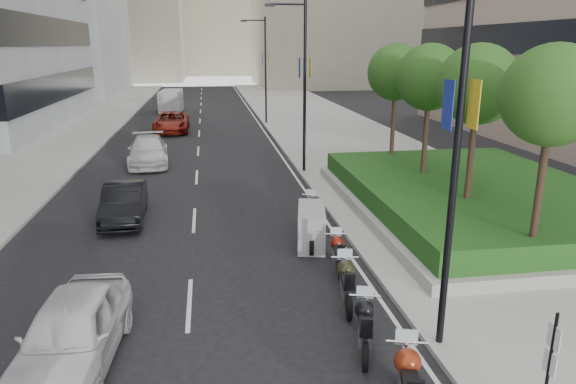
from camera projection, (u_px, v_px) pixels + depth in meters
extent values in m
cube|color=#9E9B93|center=(335.00, 133.00, 40.15)|extent=(10.00, 100.00, 0.15)
cube|color=#9E9B93|center=(52.00, 141.00, 37.02)|extent=(8.00, 100.00, 0.15)
cube|color=silver|center=(267.00, 136.00, 39.38)|extent=(0.12, 100.00, 0.01)
cube|color=silver|center=(199.00, 138.00, 38.61)|extent=(0.12, 100.00, 0.01)
cube|color=#9D9A92|center=(475.00, 206.00, 21.24)|extent=(10.00, 14.00, 0.40)
cube|color=#134416|center=(476.00, 192.00, 21.07)|extent=(9.40, 13.40, 0.80)
cylinder|color=#332319|center=(538.00, 197.00, 14.71)|extent=(0.22, 0.22, 4.00)
sphere|color=#215219|center=(553.00, 95.00, 13.91)|extent=(2.80, 2.80, 2.80)
cylinder|color=#332319|center=(470.00, 166.00, 18.51)|extent=(0.22, 0.22, 4.00)
sphere|color=#215219|center=(478.00, 84.00, 17.70)|extent=(2.80, 2.80, 2.80)
cylinder|color=#332319|center=(425.00, 145.00, 22.30)|extent=(0.22, 0.22, 4.00)
sphere|color=#215219|center=(430.00, 77.00, 21.50)|extent=(2.80, 2.80, 2.80)
cylinder|color=#332319|center=(393.00, 131.00, 26.10)|extent=(0.22, 0.22, 4.00)
sphere|color=#215219|center=(396.00, 72.00, 25.30)|extent=(2.80, 2.80, 2.80)
cylinder|color=black|center=(456.00, 158.00, 10.70)|extent=(0.16, 0.16, 9.00)
cube|color=yellow|center=(474.00, 104.00, 10.43)|extent=(0.02, 0.45, 1.00)
cube|color=navy|center=(448.00, 105.00, 10.35)|extent=(0.02, 0.45, 1.00)
cylinder|color=black|center=(305.00, 90.00, 26.83)|extent=(0.16, 0.16, 9.00)
cylinder|color=black|center=(288.00, 4.00, 25.54)|extent=(1.80, 0.10, 0.10)
cube|color=black|center=(270.00, 5.00, 25.42)|extent=(0.50, 0.22, 0.14)
cube|color=yellow|center=(310.00, 68.00, 26.57)|extent=(0.02, 0.45, 1.00)
cube|color=navy|center=(300.00, 68.00, 26.49)|extent=(0.02, 0.45, 1.00)
cylinder|color=black|center=(266.00, 72.00, 43.92)|extent=(0.16, 0.16, 9.00)
cylinder|color=black|center=(254.00, 20.00, 42.62)|extent=(1.80, 0.10, 0.10)
cube|color=black|center=(243.00, 21.00, 42.50)|extent=(0.50, 0.22, 0.14)
cube|color=yellow|center=(269.00, 59.00, 43.66)|extent=(0.02, 0.45, 1.00)
cube|color=navy|center=(262.00, 59.00, 43.57)|extent=(0.02, 0.45, 1.00)
cylinder|color=black|center=(547.00, 378.00, 8.82)|extent=(0.06, 0.06, 2.50)
cube|color=silver|center=(554.00, 337.00, 8.60)|extent=(0.02, 0.32, 0.42)
cube|color=silver|center=(550.00, 363.00, 8.74)|extent=(0.02, 0.32, 0.42)
cylinder|color=black|center=(403.00, 371.00, 10.51)|extent=(0.30, 0.69, 0.68)
sphere|color=maroon|center=(408.00, 362.00, 9.81)|extent=(0.52, 0.52, 0.52)
cylinder|color=silver|center=(407.00, 342.00, 10.02)|extent=(0.79, 0.26, 0.05)
cylinder|color=black|center=(365.00, 357.00, 11.02)|extent=(0.28, 0.63, 0.62)
cylinder|color=black|center=(363.00, 319.00, 12.54)|extent=(0.28, 0.63, 0.62)
cube|color=silver|center=(365.00, 332.00, 11.68)|extent=(0.51, 0.89, 0.42)
sphere|color=black|center=(365.00, 310.00, 11.89)|extent=(0.48, 0.48, 0.48)
cube|color=black|center=(366.00, 326.00, 11.31)|extent=(0.47, 0.79, 0.16)
cylinder|color=silver|center=(365.00, 296.00, 12.09)|extent=(0.72, 0.24, 0.05)
cylinder|color=black|center=(349.00, 308.00, 13.07)|extent=(0.23, 0.65, 0.64)
cylinder|color=black|center=(343.00, 279.00, 14.65)|extent=(0.23, 0.65, 0.64)
cube|color=silver|center=(346.00, 288.00, 13.76)|extent=(0.45, 0.91, 0.43)
sphere|color=black|center=(346.00, 269.00, 13.98)|extent=(0.49, 0.49, 0.49)
cube|color=black|center=(348.00, 282.00, 13.37)|extent=(0.41, 0.81, 0.16)
cylinder|color=silver|center=(345.00, 257.00, 14.18)|extent=(0.76, 0.18, 0.05)
cylinder|color=black|center=(341.00, 272.00, 15.20)|extent=(0.18, 0.59, 0.58)
cylinder|color=black|center=(335.00, 252.00, 16.64)|extent=(0.18, 0.59, 0.58)
cube|color=silver|center=(338.00, 257.00, 15.83)|extent=(0.38, 0.82, 0.39)
sphere|color=#60150C|center=(337.00, 243.00, 16.03)|extent=(0.45, 0.45, 0.45)
cube|color=black|center=(339.00, 252.00, 15.48)|extent=(0.35, 0.73, 0.15)
cylinder|color=silver|center=(336.00, 234.00, 16.21)|extent=(0.69, 0.13, 0.05)
cylinder|color=black|center=(312.00, 245.00, 17.07)|extent=(0.25, 0.68, 0.67)
cylinder|color=black|center=(311.00, 228.00, 18.72)|extent=(0.25, 0.68, 0.67)
cube|color=gray|center=(311.00, 226.00, 17.79)|extent=(1.32, 2.39, 1.34)
cylinder|color=black|center=(304.00, 223.00, 19.30)|extent=(0.34, 0.59, 0.59)
cylinder|color=black|center=(312.00, 211.00, 20.74)|extent=(0.34, 0.59, 0.59)
cube|color=silver|center=(308.00, 213.00, 19.93)|extent=(0.58, 0.86, 0.40)
sphere|color=#2D2B19|center=(310.00, 202.00, 20.13)|extent=(0.46, 0.46, 0.46)
cube|color=black|center=(307.00, 208.00, 19.58)|extent=(0.53, 0.77, 0.15)
cylinder|color=silver|center=(311.00, 195.00, 20.31)|extent=(0.67, 0.32, 0.05)
imported|color=silver|center=(72.00, 333.00, 11.06)|extent=(2.20, 4.79, 1.59)
imported|color=black|center=(124.00, 202.00, 20.40)|extent=(1.74, 4.49, 1.46)
imported|color=silver|center=(148.00, 151.00, 29.97)|extent=(2.67, 5.62, 1.58)
imported|color=maroon|center=(172.00, 122.00, 41.08)|extent=(2.68, 5.75, 1.59)
cube|color=#B9B8BB|center=(171.00, 101.00, 53.14)|extent=(2.31, 5.35, 2.20)
cube|color=#B9B8BB|center=(170.00, 109.00, 51.40)|extent=(2.06, 1.38, 1.15)
cylinder|color=black|center=(162.00, 111.00, 51.43)|extent=(0.26, 0.73, 0.73)
cylinder|color=black|center=(179.00, 110.00, 51.68)|extent=(0.26, 0.73, 0.73)
cylinder|color=black|center=(164.00, 107.00, 54.81)|extent=(0.26, 0.73, 0.73)
cylinder|color=black|center=(180.00, 106.00, 55.06)|extent=(0.26, 0.73, 0.73)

